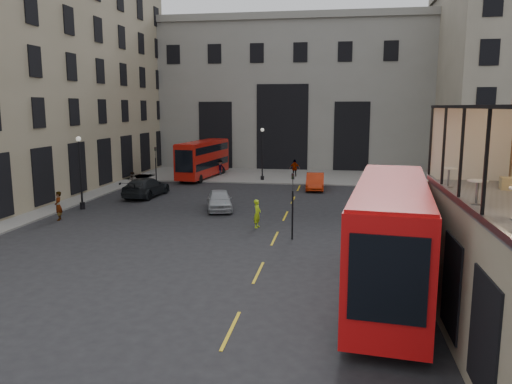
# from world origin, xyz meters

# --- Properties ---
(ground) EXTENTS (140.00, 140.00, 0.00)m
(ground) POSITION_xyz_m (0.00, 0.00, 0.00)
(ground) COLOR black
(ground) RESTS_ON ground
(host_frontage) EXTENTS (3.00, 11.00, 4.50)m
(host_frontage) POSITION_xyz_m (6.50, 0.00, 2.25)
(host_frontage) COLOR tan
(host_frontage) RESTS_ON ground
(cafe_floor) EXTENTS (3.00, 10.00, 0.10)m
(cafe_floor) POSITION_xyz_m (6.50, 0.00, 4.55)
(cafe_floor) COLOR slate
(cafe_floor) RESTS_ON host_frontage
(gateway) EXTENTS (35.00, 10.60, 18.00)m
(gateway) POSITION_xyz_m (-5.00, 47.99, 9.39)
(gateway) COLOR gray
(gateway) RESTS_ON ground
(pavement_far) EXTENTS (40.00, 12.00, 0.12)m
(pavement_far) POSITION_xyz_m (-6.00, 38.00, 0.06)
(pavement_far) COLOR slate
(pavement_far) RESTS_ON ground
(traffic_light_near) EXTENTS (0.16, 0.20, 3.80)m
(traffic_light_near) POSITION_xyz_m (-1.00, 12.00, 2.42)
(traffic_light_near) COLOR black
(traffic_light_near) RESTS_ON ground
(traffic_light_far) EXTENTS (0.16, 0.20, 3.80)m
(traffic_light_far) POSITION_xyz_m (-15.00, 28.00, 2.42)
(traffic_light_far) COLOR black
(traffic_light_far) RESTS_ON ground
(street_lamp_a) EXTENTS (0.36, 0.36, 5.33)m
(street_lamp_a) POSITION_xyz_m (-17.00, 18.00, 2.39)
(street_lamp_a) COLOR black
(street_lamp_a) RESTS_ON ground
(street_lamp_b) EXTENTS (0.36, 0.36, 5.33)m
(street_lamp_b) POSITION_xyz_m (-6.00, 34.00, 2.39)
(street_lamp_b) COLOR black
(street_lamp_b) RESTS_ON ground
(bus_near) EXTENTS (3.91, 11.79, 4.62)m
(bus_near) POSITION_xyz_m (3.50, 3.89, 2.59)
(bus_near) COLOR red
(bus_near) RESTS_ON ground
(bus_far) EXTENTS (3.35, 9.94, 3.89)m
(bus_far) POSITION_xyz_m (-12.40, 34.97, 2.19)
(bus_far) COLOR #AA130B
(bus_far) RESTS_ON ground
(car_a) EXTENTS (2.81, 4.64, 1.48)m
(car_a) POSITION_xyz_m (-6.96, 19.30, 0.74)
(car_a) COLOR #A7ABB0
(car_a) RESTS_ON ground
(car_b) EXTENTS (1.71, 4.55, 1.48)m
(car_b) POSITION_xyz_m (-0.49, 29.52, 0.74)
(car_b) COLOR #B2270A
(car_b) RESTS_ON ground
(car_c) EXTENTS (2.73, 5.73, 1.61)m
(car_c) POSITION_xyz_m (-14.27, 23.62, 0.81)
(car_c) COLOR black
(car_c) RESTS_ON ground
(bicycle) EXTENTS (1.70, 1.11, 0.85)m
(bicycle) POSITION_xyz_m (-6.64, 17.81, 0.42)
(bicycle) COLOR gray
(bicycle) RESTS_ON ground
(cyclist) EXTENTS (0.54, 0.71, 1.76)m
(cyclist) POSITION_xyz_m (-3.41, 14.47, 0.88)
(cyclist) COLOR #AFDB17
(cyclist) RESTS_ON ground
(pedestrian_a) EXTENTS (1.01, 0.89, 1.73)m
(pedestrian_a) POSITION_xyz_m (-16.38, 25.87, 0.87)
(pedestrian_a) COLOR gray
(pedestrian_a) RESTS_ON ground
(pedestrian_b) EXTENTS (1.34, 1.07, 1.82)m
(pedestrian_b) POSITION_xyz_m (-11.02, 36.60, 0.91)
(pedestrian_b) COLOR gray
(pedestrian_b) RESTS_ON ground
(pedestrian_c) EXTENTS (1.17, 0.60, 1.91)m
(pedestrian_c) POSITION_xyz_m (-2.97, 36.97, 0.96)
(pedestrian_c) COLOR gray
(pedestrian_c) RESTS_ON ground
(pedestrian_d) EXTENTS (0.67, 0.94, 1.80)m
(pedestrian_d) POSITION_xyz_m (7.42, 31.85, 0.90)
(pedestrian_d) COLOR gray
(pedestrian_d) RESTS_ON ground
(pedestrian_e) EXTENTS (0.68, 0.82, 1.92)m
(pedestrian_e) POSITION_xyz_m (-16.74, 14.39, 0.96)
(pedestrian_e) COLOR gray
(pedestrian_e) RESTS_ON ground
(cafe_table_mid) EXTENTS (0.57, 0.57, 0.72)m
(cafe_table_mid) POSITION_xyz_m (5.49, -0.08, 5.08)
(cafe_table_mid) COLOR silver
(cafe_table_mid) RESTS_ON cafe_floor
(cafe_table_far) EXTENTS (0.54, 0.54, 0.68)m
(cafe_table_far) POSITION_xyz_m (5.37, 3.18, 5.05)
(cafe_table_far) COLOR beige
(cafe_table_far) RESTS_ON cafe_floor
(cafe_chair_d) EXTENTS (0.43, 0.43, 0.82)m
(cafe_chair_d) POSITION_xyz_m (7.24, 2.82, 4.85)
(cafe_chair_d) COLOR tan
(cafe_chair_d) RESTS_ON cafe_floor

